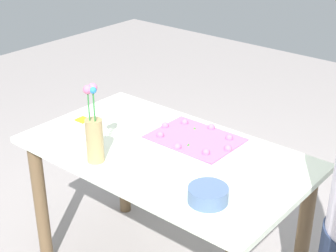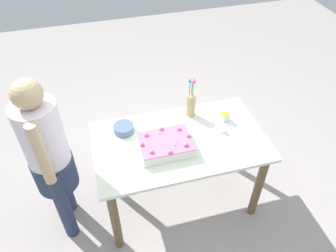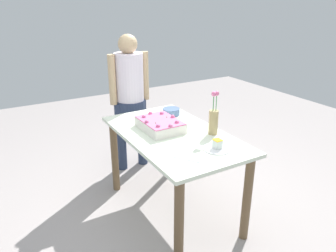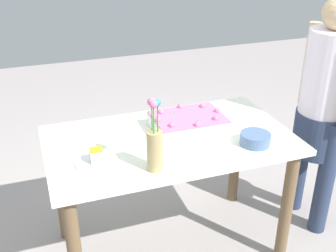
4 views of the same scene
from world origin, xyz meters
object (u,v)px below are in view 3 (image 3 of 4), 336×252
object	(u,v)px
serving_plate_with_slice	(217,147)
flower_vase	(214,119)
sheet_cake	(160,124)
cake_knife	(187,159)
fruit_bowl	(171,112)
person_standing	(130,95)

from	to	relation	value
serving_plate_with_slice	flower_vase	size ratio (longest dim) A/B	0.58
sheet_cake	flower_vase	xyz separation A→B (m)	(-0.31, -0.33, 0.09)
cake_knife	fruit_bowl	bearing A→B (deg)	122.27
cake_knife	person_standing	xyz separation A→B (m)	(1.43, -0.20, 0.08)
sheet_cake	serving_plate_with_slice	world-z (taller)	sheet_cake
cake_knife	fruit_bowl	distance (m)	0.94
sheet_cake	person_standing	bearing A→B (deg)	-6.44
flower_vase	fruit_bowl	distance (m)	0.59
sheet_cake	fruit_bowl	distance (m)	0.39
serving_plate_with_slice	flower_vase	xyz separation A→B (m)	(0.25, -0.15, 0.11)
cake_knife	flower_vase	world-z (taller)	flower_vase
sheet_cake	fruit_bowl	xyz separation A→B (m)	(0.27, -0.27, -0.01)
cake_knife	flower_vase	size ratio (longest dim) A/B	0.56
cake_knife	fruit_bowl	xyz separation A→B (m)	(0.86, -0.38, 0.03)
fruit_bowl	cake_knife	bearing A→B (deg)	156.16
sheet_cake	flower_vase	world-z (taller)	flower_vase
serving_plate_with_slice	person_standing	size ratio (longest dim) A/B	0.14
sheet_cake	serving_plate_with_slice	xyz separation A→B (m)	(-0.56, -0.18, -0.03)
sheet_cake	fruit_bowl	size ratio (longest dim) A/B	2.47
flower_vase	person_standing	distance (m)	1.17
fruit_bowl	person_standing	xyz separation A→B (m)	(0.57, 0.18, 0.05)
sheet_cake	serving_plate_with_slice	distance (m)	0.59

